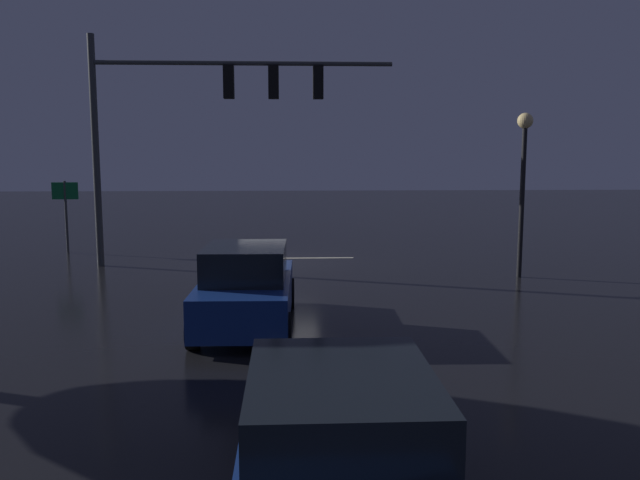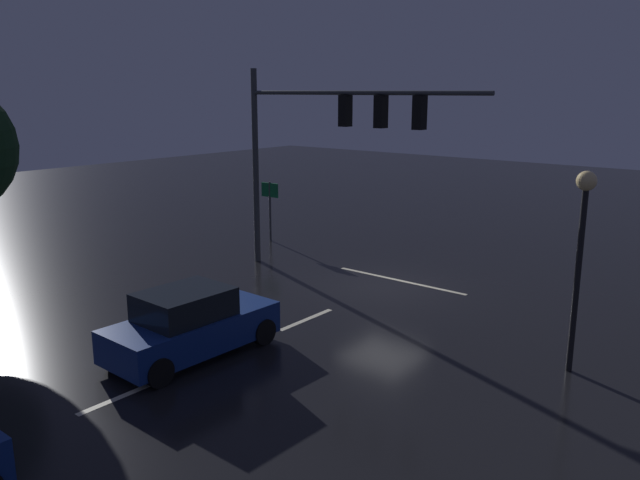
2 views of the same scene
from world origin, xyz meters
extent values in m
plane|color=black|center=(0.00, 0.00, 0.00)|extent=(80.00, 80.00, 0.00)
cylinder|color=#383A3D|center=(5.65, 0.24, 3.57)|extent=(0.22, 0.22, 7.13)
cylinder|color=#383A3D|center=(1.05, 0.24, 6.28)|extent=(9.20, 0.14, 0.14)
cube|color=black|center=(1.51, 0.24, 5.71)|extent=(0.32, 0.36, 1.00)
sphere|color=black|center=(1.51, 0.05, 6.03)|extent=(0.20, 0.20, 0.20)
sphere|color=black|center=(1.51, 0.05, 5.71)|extent=(0.20, 0.20, 0.20)
sphere|color=#19F24C|center=(1.51, 0.05, 5.39)|extent=(0.20, 0.20, 0.20)
cube|color=black|center=(0.13, 0.24, 5.71)|extent=(0.32, 0.36, 1.00)
sphere|color=black|center=(0.13, 0.05, 6.03)|extent=(0.20, 0.20, 0.20)
sphere|color=black|center=(0.13, 0.05, 5.71)|extent=(0.20, 0.20, 0.20)
sphere|color=#19F24C|center=(0.13, 0.05, 5.39)|extent=(0.20, 0.20, 0.20)
cube|color=black|center=(-1.25, 0.24, 5.71)|extent=(0.32, 0.36, 1.00)
sphere|color=black|center=(-1.25, 0.05, 6.03)|extent=(0.20, 0.20, 0.20)
sphere|color=black|center=(-1.25, 0.05, 5.71)|extent=(0.20, 0.20, 0.20)
sphere|color=#19F24C|center=(-1.25, 0.05, 5.39)|extent=(0.20, 0.20, 0.20)
cube|color=beige|center=(0.00, 4.00, 0.00)|extent=(0.16, 2.20, 0.01)
cube|color=beige|center=(0.00, 10.00, 0.00)|extent=(0.16, 2.20, 0.01)
cube|color=beige|center=(0.00, -0.96, 0.00)|extent=(5.00, 0.16, 0.01)
cube|color=navy|center=(0.55, 7.64, 0.62)|extent=(1.90, 4.34, 0.80)
cube|color=black|center=(0.56, 7.84, 1.36)|extent=(1.65, 2.14, 0.68)
cylinder|color=black|center=(1.35, 6.02, 0.34)|extent=(0.24, 0.68, 0.68)
cylinder|color=black|center=(-0.33, 6.06, 0.34)|extent=(0.24, 0.68, 0.68)
cylinder|color=black|center=(1.43, 9.22, 0.34)|extent=(0.24, 0.68, 0.68)
cylinder|color=black|center=(-0.25, 9.26, 0.34)|extent=(0.24, 0.68, 0.68)
sphere|color=#F9EFC6|center=(1.15, 5.50, 0.67)|extent=(0.20, 0.20, 0.20)
sphere|color=#F9EFC6|center=(-0.15, 5.53, 0.67)|extent=(0.20, 0.20, 0.20)
cube|color=navy|center=(-0.78, 15.24, 0.62)|extent=(1.81, 4.30, 0.80)
cube|color=black|center=(-0.78, 15.44, 1.36)|extent=(1.60, 2.10, 0.68)
cylinder|color=black|center=(0.06, 13.65, 0.34)|extent=(0.22, 0.68, 0.68)
cylinder|color=black|center=(-1.62, 13.64, 0.34)|extent=(0.22, 0.68, 0.68)
sphere|color=#F9EFC6|center=(-0.12, 13.12, 0.67)|extent=(0.20, 0.20, 0.20)
sphere|color=#F9EFC6|center=(-1.42, 13.12, 0.67)|extent=(0.20, 0.20, 0.20)
cylinder|color=black|center=(-6.93, 2.72, 2.13)|extent=(0.14, 0.14, 4.26)
sphere|color=#F9D88C|center=(-6.93, 2.72, 4.44)|extent=(0.44, 0.44, 0.44)
cylinder|color=#383A3D|center=(7.59, -2.51, 1.28)|extent=(0.09, 0.09, 2.57)
cube|color=#0F6033|center=(7.59, -2.51, 2.22)|extent=(0.90, 0.09, 0.60)
camera|label=1|loc=(-0.35, 20.78, 3.57)|focal=36.38mm
camera|label=2|loc=(-11.17, 17.03, 6.35)|focal=35.86mm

